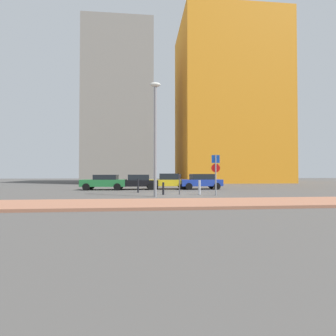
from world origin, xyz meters
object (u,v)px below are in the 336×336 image
at_px(parked_car_blue, 201,181).
at_px(traffic_bollard_mid, 199,187).
at_px(parked_car_yellow, 168,181).
at_px(parking_sign_post, 216,170).
at_px(street_lamp, 155,130).
at_px(parked_car_black, 136,182).
at_px(traffic_bollard_near, 138,186).
at_px(parking_meter, 180,181).
at_px(parked_car_green, 104,182).
at_px(traffic_bollard_far, 163,189).

bearing_deg(parked_car_blue, traffic_bollard_mid, -103.90).
xyz_separation_m(parked_car_yellow, traffic_bollard_mid, (1.61, -6.57, -0.25)).
height_order(parking_sign_post, traffic_bollard_mid, parking_sign_post).
relative_size(parked_car_yellow, traffic_bollard_mid, 3.80).
distance_m(parked_car_blue, street_lamp, 9.68).
distance_m(street_lamp, traffic_bollard_mid, 5.29).
bearing_deg(parked_car_yellow, parking_sign_post, -71.40).
bearing_deg(street_lamp, parked_car_black, 100.95).
bearing_deg(street_lamp, parking_sign_post, 6.28).
distance_m(street_lamp, traffic_bollard_near, 5.52).
height_order(parking_sign_post, parking_meter, parking_sign_post).
distance_m(parked_car_green, street_lamp, 9.42).
bearing_deg(traffic_bollard_far, parked_car_yellow, 81.08).
distance_m(parked_car_green, traffic_bollard_near, 4.93).
bearing_deg(street_lamp, parked_car_blue, 57.61).
bearing_deg(traffic_bollard_near, parked_car_black, 94.17).
xyz_separation_m(parked_car_yellow, traffic_bollard_far, (-1.02, -6.52, -0.33)).
bearing_deg(parking_sign_post, street_lamp, -173.72).
height_order(traffic_bollard_near, traffic_bollard_far, traffic_bollard_near).
xyz_separation_m(parking_sign_post, street_lamp, (-4.21, -0.46, 2.63)).
distance_m(parked_car_black, parking_meter, 6.92).
xyz_separation_m(street_lamp, traffic_bollard_far, (0.65, 1.48, -3.97)).
distance_m(parked_car_yellow, parking_sign_post, 8.02).
bearing_deg(traffic_bollard_near, traffic_bollard_far, -50.76).
relative_size(parked_car_black, parked_car_blue, 1.06).
xyz_separation_m(traffic_bollard_near, traffic_bollard_mid, (4.48, -2.31, -0.01)).
height_order(parked_car_blue, traffic_bollard_mid, parked_car_blue).
distance_m(parking_meter, traffic_bollard_mid, 1.51).
distance_m(parked_car_green, parked_car_blue, 9.22).
bearing_deg(parked_car_yellow, parking_meter, -88.47).
relative_size(parked_car_green, parked_car_blue, 1.03).
xyz_separation_m(parked_car_green, parking_meter, (6.26, -5.87, 0.20)).
relative_size(parked_car_black, parking_meter, 2.92).
bearing_deg(parked_car_yellow, parked_car_blue, -7.85).
relative_size(parked_car_yellow, parked_car_blue, 0.98).
xyz_separation_m(parked_car_green, traffic_bollard_mid, (7.70, -6.03, -0.22)).
bearing_deg(parked_car_black, parking_meter, -61.25).
distance_m(parked_car_green, parking_meter, 8.58).
xyz_separation_m(parked_car_black, traffic_bollard_far, (2.13, -6.19, -0.29)).
bearing_deg(parked_car_green, parking_meter, -43.16).
bearing_deg(parked_car_yellow, traffic_bollard_far, -98.92).
bearing_deg(parked_car_black, parking_sign_post, -51.67).
bearing_deg(parked_car_yellow, traffic_bollard_near, -123.97).
height_order(parked_car_green, street_lamp, street_lamp).
xyz_separation_m(parked_car_black, traffic_bollard_near, (0.29, -3.93, -0.20)).
xyz_separation_m(parked_car_blue, parking_sign_post, (-0.59, -7.11, 1.01)).
distance_m(parked_car_black, parked_car_blue, 6.29).
bearing_deg(parked_car_black, traffic_bollard_far, -70.98).
bearing_deg(parking_meter, traffic_bollard_far, -174.17).
distance_m(parked_car_yellow, traffic_bollard_far, 6.61).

